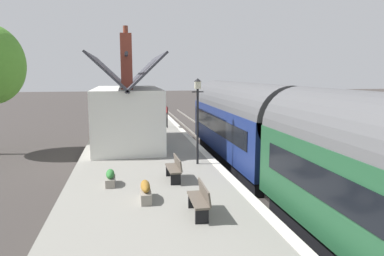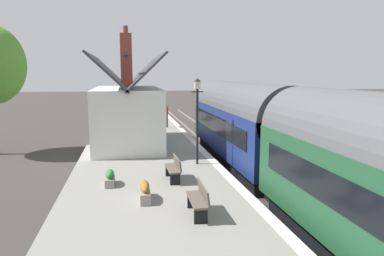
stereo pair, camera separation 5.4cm
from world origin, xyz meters
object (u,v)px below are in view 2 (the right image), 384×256
(station_building, at_px, (128,114))
(planter_by_door, at_px, (111,120))
(bench_mid_platform, at_px, (199,199))
(planter_bench_right, at_px, (109,117))
(bench_near_building, at_px, (174,168))
(planter_bench_left, at_px, (110,178))
(planter_edge_near, at_px, (145,191))
(station_sign_board, at_px, (167,111))
(bench_platform_end, at_px, (152,115))
(lamp_post_platform, at_px, (197,105))

(station_building, bearing_deg, planter_by_door, 9.26)
(bench_mid_platform, xyz_separation_m, planter_bench_right, (21.05, 3.37, -0.19))
(bench_mid_platform, xyz_separation_m, bench_near_building, (3.35, 0.24, 0.00))
(bench_mid_platform, distance_m, planter_bench_left, 4.14)
(planter_edge_near, bearing_deg, planter_bench_right, 5.65)
(planter_by_door, bearing_deg, planter_edge_near, -174.27)
(station_sign_board, bearing_deg, planter_bench_right, 42.42)
(planter_by_door, bearing_deg, bench_platform_end, -60.24)
(bench_mid_platform, distance_m, planter_by_door, 18.42)
(station_building, height_order, planter_edge_near, station_building)
(planter_bench_right, height_order, planter_edge_near, planter_edge_near)
(planter_by_door, height_order, planter_bench_left, planter_by_door)
(bench_near_building, distance_m, station_sign_board, 13.00)
(bench_near_building, xyz_separation_m, planter_bench_left, (-0.11, 2.33, -0.22))
(bench_near_building, bearing_deg, planter_by_door, 10.94)
(station_building, bearing_deg, bench_platform_end, -11.80)
(station_building, distance_m, bench_near_building, 7.45)
(bench_platform_end, height_order, lamp_post_platform, lamp_post_platform)
(bench_mid_platform, relative_size, planter_bench_left, 1.59)
(planter_bench_right, distance_m, station_sign_board, 6.54)
(planter_by_door, relative_size, planter_bench_left, 0.82)
(bench_near_building, bearing_deg, bench_mid_platform, -175.84)
(planter_by_door, relative_size, station_sign_board, 0.46)
(station_building, height_order, bench_mid_platform, station_building)
(bench_platform_end, bearing_deg, planter_by_door, 119.76)
(station_building, height_order, station_sign_board, station_building)
(lamp_post_platform, height_order, station_sign_board, lamp_post_platform)
(station_building, xyz_separation_m, station_sign_board, (5.75, -2.86, -0.54))
(bench_mid_platform, height_order, planter_bench_left, bench_mid_platform)
(planter_bench_right, relative_size, station_sign_board, 0.63)
(station_sign_board, bearing_deg, planter_edge_near, 170.66)
(bench_mid_platform, distance_m, station_sign_board, 16.31)
(planter_by_door, distance_m, planter_bench_right, 2.91)
(bench_near_building, relative_size, planter_edge_near, 1.29)
(lamp_post_platform, bearing_deg, planter_edge_near, 148.17)
(station_sign_board, bearing_deg, planter_bench_left, 164.66)
(planter_bench_right, xyz_separation_m, planter_bench_left, (-17.81, -0.80, -0.02))
(planter_bench_left, bearing_deg, bench_mid_platform, -141.53)
(bench_near_building, distance_m, planter_edge_near, 2.22)
(bench_platform_end, xyz_separation_m, lamp_post_platform, (-14.49, -0.95, 2.13))
(planter_by_door, xyz_separation_m, planter_bench_right, (2.89, 0.26, -0.09))
(bench_mid_platform, bearing_deg, planter_bench_left, 38.47)
(planter_edge_near, distance_m, planter_bench_left, 2.10)
(bench_platform_end, distance_m, bench_mid_platform, 20.00)
(planter_edge_near, height_order, station_sign_board, station_sign_board)
(bench_platform_end, height_order, station_sign_board, station_sign_board)
(lamp_post_platform, xyz_separation_m, station_sign_board, (10.76, 0.07, -1.42))
(station_building, height_order, bench_platform_end, station_building)
(bench_near_building, distance_m, planter_by_door, 15.08)
(bench_near_building, height_order, station_sign_board, station_sign_board)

